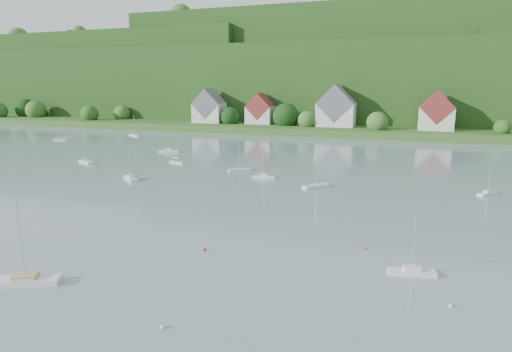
# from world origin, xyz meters

# --- Properties ---
(far_shore_strip) EXTENTS (600.00, 60.00, 3.00)m
(far_shore_strip) POSITION_xyz_m (0.00, 200.00, 1.50)
(far_shore_strip) COLOR #2B541F
(far_shore_strip) RESTS_ON ground
(forested_ridge) EXTENTS (620.00, 181.22, 69.89)m
(forested_ridge) POSITION_xyz_m (0.39, 268.57, 22.89)
(forested_ridge) COLOR #163912
(forested_ridge) RESTS_ON ground
(village_building_0) EXTENTS (14.00, 10.40, 16.00)m
(village_building_0) POSITION_xyz_m (-55.00, 187.00, 9.51)
(village_building_0) COLOR beige
(village_building_0) RESTS_ON far_shore_strip
(village_building_1) EXTENTS (12.00, 9.36, 14.00)m
(village_building_1) POSITION_xyz_m (-30.00, 189.00, 8.75)
(village_building_1) COLOR beige
(village_building_1) RESTS_ON far_shore_strip
(village_building_2) EXTENTS (16.00, 11.44, 18.00)m
(village_building_2) POSITION_xyz_m (5.00, 188.00, 10.27)
(village_building_2) COLOR beige
(village_building_2) RESTS_ON far_shore_strip
(village_building_3) EXTENTS (13.00, 10.40, 15.50)m
(village_building_3) POSITION_xyz_m (45.00, 186.00, 9.43)
(village_building_3) COLOR beige
(village_building_3) RESTS_ON far_shore_strip
(near_sailboat_2) EXTENTS (7.18, 4.76, 9.46)m
(near_sailboat_2) POSITION_xyz_m (-2.46, 32.82, 0.48)
(near_sailboat_2) COLOR silver
(near_sailboat_2) RESTS_ON ground
(near_sailboat_3) EXTENTS (5.39, 2.60, 7.02)m
(near_sailboat_3) POSITION_xyz_m (36.06, 48.97, 0.41)
(near_sailboat_3) COLOR silver
(near_sailboat_3) RESTS_ON ground
(mooring_buoy_1) EXTENTS (0.45, 0.45, 0.45)m
(mooring_buoy_1) POSITION_xyz_m (15.65, 30.44, 0.00)
(mooring_buoy_1) COLOR silver
(mooring_buoy_1) RESTS_ON ground
(mooring_buoy_2) EXTENTS (0.41, 0.41, 0.41)m
(mooring_buoy_2) POSITION_xyz_m (30.40, 55.10, 0.00)
(mooring_buoy_2) COLOR #FF3000
(mooring_buoy_2) RESTS_ON ground
(mooring_buoy_3) EXTENTS (0.49, 0.49, 0.49)m
(mooring_buoy_3) POSITION_xyz_m (11.15, 47.68, 0.00)
(mooring_buoy_3) COLOR #FF3000
(mooring_buoy_3) RESTS_ON ground
(mooring_buoy_4) EXTENTS (0.40, 0.40, 0.40)m
(mooring_buoy_4) POSITION_xyz_m (39.57, 42.80, 0.00)
(mooring_buoy_4) COLOR silver
(mooring_buoy_4) RESTS_ON ground
(far_sailboat_cluster) EXTENTS (205.46, 75.32, 8.71)m
(far_sailboat_cluster) POSITION_xyz_m (14.56, 114.10, 0.37)
(far_sailboat_cluster) COLOR silver
(far_sailboat_cluster) RESTS_ON ground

